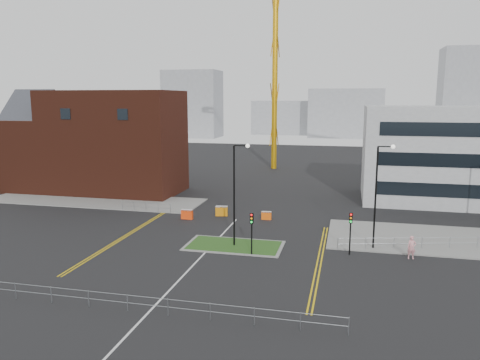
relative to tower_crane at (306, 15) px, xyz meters
name	(u,v)px	position (x,y,z in m)	size (l,w,h in m)	color
ground	(182,277)	(-3.53, -53.63, -27.11)	(200.00, 200.00, 0.00)	black
pavement_left	(94,200)	(-23.53, -31.63, -27.05)	(28.00, 8.00, 0.12)	slate
pavement_right	(461,241)	(18.47, -39.63, -27.05)	(24.00, 10.00, 0.12)	slate
island_kerb	(234,246)	(-1.53, -45.63, -27.07)	(8.60, 4.60, 0.08)	slate
grass_island	(234,245)	(-1.53, -45.63, -27.05)	(8.00, 4.00, 0.12)	#1E4C19
brick_building	(95,143)	(-26.51, -25.63, -20.27)	(24.20, 10.07, 14.24)	#4B1E12
office_block	(467,155)	(22.47, -21.65, -21.11)	(25.00, 12.20, 12.00)	#9EA0A2
tower_crane	(306,15)	(0.00, 0.00, 0.00)	(51.68, 13.75, 39.37)	orange
streetlamp_island	(237,187)	(-1.32, -45.63, -21.70)	(1.46, 0.36, 9.18)	black
streetlamp_right_near	(379,188)	(10.68, -43.63, -21.70)	(1.46, 0.36, 9.18)	black
traffic_light_island	(252,226)	(0.47, -47.64, -24.55)	(0.28, 0.33, 3.65)	black
traffic_light_right	(351,225)	(8.47, -45.64, -24.55)	(0.28, 0.33, 3.65)	black
railing_front	(147,301)	(-3.53, -59.63, -26.33)	(24.05, 0.05, 1.10)	gray
railing_left	(146,206)	(-14.53, -35.63, -26.37)	(6.05, 0.05, 1.10)	gray
railing_right	(450,240)	(16.97, -42.13, -26.33)	(19.05, 5.05, 1.10)	gray
centre_line	(191,268)	(-3.53, -51.63, -27.11)	(0.15, 30.00, 0.01)	silver
yellow_left_a	(131,232)	(-12.53, -43.63, -27.11)	(0.12, 24.00, 0.01)	gold
yellow_left_b	(134,232)	(-12.23, -43.63, -27.11)	(0.12, 24.00, 0.01)	gold
yellow_right_a	(318,260)	(5.97, -47.63, -27.11)	(0.12, 20.00, 0.01)	gold
yellow_right_b	(321,260)	(6.27, -47.63, -27.11)	(0.12, 20.00, 0.01)	gold
skyline_a	(193,104)	(-43.53, 66.37, -16.11)	(18.00, 12.00, 22.00)	gray
skyline_b	(345,113)	(6.47, 76.37, -19.11)	(24.00, 12.00, 16.00)	gray
skyline_c	(464,95)	(41.47, 71.37, -13.11)	(14.00, 12.00, 28.00)	gray
skyline_d	(295,118)	(-11.53, 86.37, -21.11)	(30.00, 12.00, 12.00)	gray
pedestrian	(412,247)	(13.40, -45.50, -26.15)	(0.70, 0.46, 1.92)	pink
barrier_left	(187,214)	(-8.81, -37.63, -26.54)	(1.27, 0.45, 1.06)	#FF410E
barrier_mid	(222,211)	(-5.52, -35.41, -26.51)	(1.39, 0.66, 1.12)	orange
barrier_right	(266,215)	(-0.36, -35.83, -26.63)	(1.08, 0.43, 0.89)	#FF5F0E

